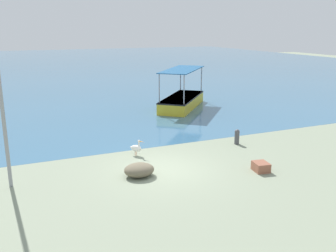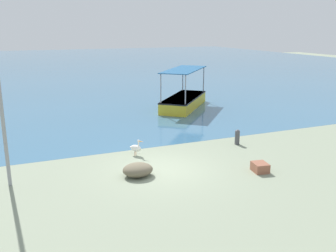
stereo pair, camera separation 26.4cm
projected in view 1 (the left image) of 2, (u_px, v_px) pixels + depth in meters
ground at (163, 169)px, 16.04m from camera, size 120.00×120.00×0.00m
harbor_water at (45, 66)px, 58.61m from camera, size 110.00×90.00×0.00m
fishing_boat_far_left at (182, 100)px, 28.19m from camera, size 5.50×5.95×2.90m
pelican at (136, 148)px, 17.67m from camera, size 0.59×0.69×0.80m
lamp_post at (1, 99)px, 13.45m from camera, size 0.28×0.28×6.10m
mooring_bollard at (237, 136)px, 19.41m from camera, size 0.26×0.26×0.79m
net_pile at (139, 170)px, 15.24m from camera, size 1.25×1.06×0.54m
cargo_crate at (261, 167)px, 15.79m from camera, size 0.69×0.78×0.39m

